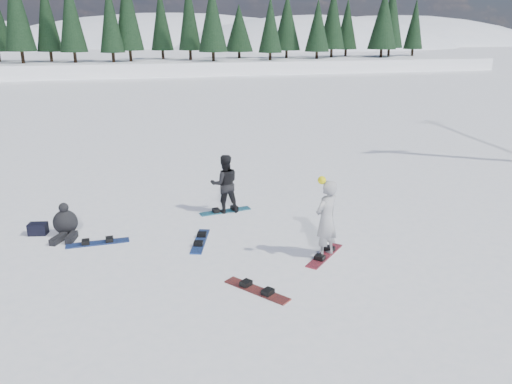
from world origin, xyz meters
TOP-DOWN VIEW (x-y plane):
  - ground at (0.00, 0.00)m, footprint 420.00×420.00m
  - alpine_backdrop at (-11.72, 189.16)m, footprint 412.50×227.00m
  - snowboarder_woman at (0.15, -0.45)m, footprint 0.80×0.71m
  - snowboarder_man at (-1.44, 3.10)m, footprint 0.84×0.66m
  - seated_rider at (-5.72, 2.47)m, footprint 0.76×1.10m
  - gear_bag at (-6.42, 2.72)m, footprint 0.50×0.39m
  - snowboard_woman at (0.16, -0.45)m, footprint 1.28×1.23m
  - snowboard_man at (-1.44, 3.10)m, footprint 1.52×0.49m
  - snowboard_loose_b at (-1.80, -1.60)m, footprint 1.11×1.38m
  - snowboard_loose_a at (-2.49, 1.14)m, footprint 0.73×1.51m
  - snowboard_loose_c at (-4.94, 1.71)m, footprint 1.51×0.31m

SIDE VIEW (x-z plane):
  - alpine_backdrop at x=-11.72m, z-range -40.57..12.63m
  - ground at x=0.00m, z-range 0.00..0.00m
  - snowboard_woman at x=0.16m, z-range 0.00..0.03m
  - snowboard_man at x=-1.44m, z-range 0.00..0.03m
  - snowboard_loose_b at x=-1.80m, z-range 0.00..0.03m
  - snowboard_loose_a at x=-2.49m, z-range 0.00..0.03m
  - snowboard_loose_c at x=-4.94m, z-range 0.00..0.03m
  - gear_bag at x=-6.42m, z-range 0.00..0.30m
  - seated_rider at x=-5.72m, z-range -0.10..0.76m
  - snowboarder_man at x=-1.44m, z-range 0.00..1.69m
  - snowboarder_woman at x=0.15m, z-range -0.06..1.91m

